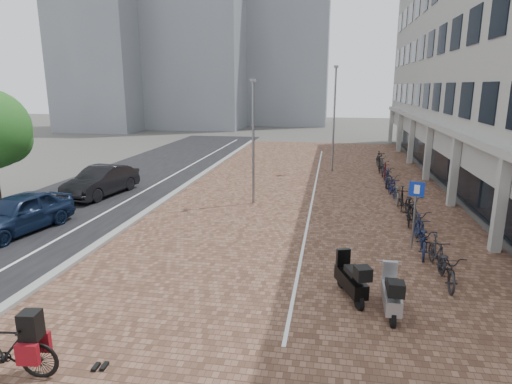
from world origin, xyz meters
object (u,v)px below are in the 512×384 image
object	(u,v)px
scooter_front	(391,292)
hero_bike	(7,349)
car_navy	(19,213)
car_dark	(101,181)
parking_sign	(415,204)
scooter_mid	(351,278)

from	to	relation	value
scooter_front	hero_bike	bearing A→B (deg)	-152.53
car_navy	car_dark	size ratio (longest dim) A/B	0.98
scooter_front	parking_sign	size ratio (longest dim) A/B	0.72
hero_bike	scooter_front	bearing A→B (deg)	-70.36
car_navy	scooter_front	xyz separation A→B (m)	(13.66, -4.11, -0.17)
hero_bike	parking_sign	size ratio (longest dim) A/B	0.86
car_navy	hero_bike	distance (m)	9.92
car_dark	hero_bike	distance (m)	15.12
hero_bike	scooter_front	size ratio (longest dim) A/B	1.19
hero_bike	parking_sign	xyz separation A→B (m)	(9.05, 8.71, 1.00)
car_navy	scooter_front	world-z (taller)	car_navy
car_navy	parking_sign	bearing A→B (deg)	13.21
car_navy	car_dark	distance (m)	6.02
car_navy	car_dark	world-z (taller)	car_navy
car_dark	scooter_front	xyz separation A→B (m)	(13.48, -10.13, -0.16)
car_dark	scooter_mid	bearing A→B (deg)	-28.73
car_dark	scooter_mid	distance (m)	15.68
hero_bike	parking_sign	distance (m)	12.60
scooter_front	scooter_mid	world-z (taller)	scooter_mid
car_dark	hero_bike	bearing A→B (deg)	-59.35
car_dark	scooter_mid	xyz separation A→B (m)	(12.51, -9.45, -0.16)
car_navy	scooter_front	distance (m)	14.27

